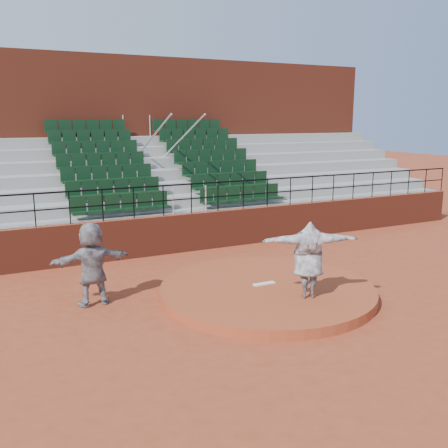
% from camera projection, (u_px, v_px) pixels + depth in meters
% --- Properties ---
extents(ground, '(90.00, 90.00, 0.00)m').
position_uv_depth(ground, '(267.00, 295.00, 12.85)').
color(ground, '#973D22').
rests_on(ground, ground).
extents(pitchers_mound, '(5.50, 5.50, 0.25)m').
position_uv_depth(pitchers_mound, '(267.00, 291.00, 12.83)').
color(pitchers_mound, '#A04223').
rests_on(pitchers_mound, ground).
extents(pitching_rubber, '(0.60, 0.15, 0.03)m').
position_uv_depth(pitching_rubber, '(264.00, 284.00, 12.93)').
color(pitching_rubber, white).
rests_on(pitching_rubber, pitchers_mound).
extents(boundary_wall, '(24.00, 0.30, 1.30)m').
position_uv_depth(boundary_wall, '(192.00, 232.00, 17.10)').
color(boundary_wall, maroon).
rests_on(boundary_wall, ground).
extents(wall_railing, '(24.04, 0.05, 1.03)m').
position_uv_depth(wall_railing, '(191.00, 192.00, 16.82)').
color(wall_railing, black).
rests_on(wall_railing, boundary_wall).
extents(seating_deck, '(24.00, 5.97, 4.63)m').
position_uv_depth(seating_deck, '(157.00, 195.00, 20.14)').
color(seating_deck, gray).
rests_on(seating_deck, ground).
extents(press_box_facade, '(24.00, 3.00, 7.10)m').
position_uv_depth(press_box_facade, '(128.00, 138.00, 23.17)').
color(press_box_facade, maroon).
rests_on(press_box_facade, ground).
extents(pitcher, '(2.36, 1.39, 1.86)m').
position_uv_depth(pitcher, '(308.00, 260.00, 11.83)').
color(pitcher, black).
rests_on(pitcher, pitchers_mound).
extents(fielder, '(1.93, 0.67, 2.07)m').
position_uv_depth(fielder, '(92.00, 264.00, 12.02)').
color(fielder, black).
rests_on(fielder, ground).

